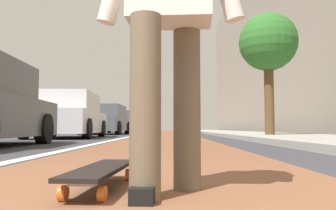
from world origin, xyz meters
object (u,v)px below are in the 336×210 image
Objects in this scene: parked_car_end at (119,122)px; street_tree_mid at (268,44)px; parked_car_mid at (67,117)px; parked_car_far at (106,120)px; traffic_light at (141,85)px; skateboard at (102,171)px.

parked_car_end is 14.71m from street_tree_mid.
parked_car_mid is 1.05× the size of parked_car_end.
parked_car_end is (6.05, 0.18, 0.00)m from parked_car_far.
parked_car_far is 5.35m from traffic_light.
parked_car_end reaches higher than skateboard.
parked_car_far is 0.96× the size of traffic_light.
skateboard is 9.84m from street_tree_mid.
traffic_light reaches higher than skateboard.
traffic_light reaches higher than street_tree_mid.
parked_car_mid is 1.02× the size of parked_car_far.
parked_car_end is 0.93× the size of traffic_light.
traffic_light is at bearing -17.02° from parked_car_far.
parked_car_mid is at bearing -179.49° from parked_car_end.
parked_car_far is 1.12× the size of street_tree_mid.
parked_car_end is at bearing 0.51° from parked_car_mid.
parked_car_mid is at bearing 172.32° from traffic_light.
skateboard is at bearing -171.87° from parked_car_end.
parked_car_end is at bearing 8.13° from skateboard.
skateboard is 21.99m from parked_car_end.
skateboard is at bearing -162.31° from parked_car_mid.
parked_car_far is at bearing 162.98° from traffic_light.
skateboard is 0.19× the size of parked_car_mid.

